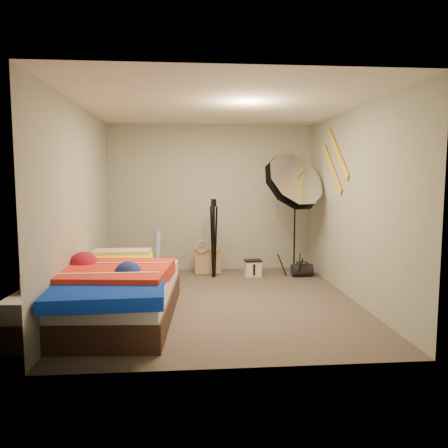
{
  "coord_description": "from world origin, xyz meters",
  "views": [
    {
      "loc": [
        -0.43,
        -5.52,
        1.62
      ],
      "look_at": [
        0.1,
        0.6,
        0.95
      ],
      "focal_mm": 35.0,
      "sensor_mm": 36.0,
      "label": 1
    }
  ],
  "objects": [
    {
      "name": "camera_tripod",
      "position": [
        0.0,
        1.39,
        0.73
      ],
      "size": [
        0.09,
        0.09,
        1.26
      ],
      "color": "black",
      "rests_on": "floor"
    },
    {
      "name": "wall_stripe_upper",
      "position": [
        1.73,
        0.6,
        1.95
      ],
      "size": [
        0.02,
        0.91,
        0.78
      ],
      "primitive_type": "cube",
      "rotation": [
        0.7,
        0.0,
        0.0
      ],
      "color": "gold",
      "rests_on": "wall_right"
    },
    {
      "name": "wall_right",
      "position": [
        1.75,
        0.0,
        1.25
      ],
      "size": [
        0.0,
        4.0,
        4.0
      ],
      "primitive_type": "plane",
      "rotation": [
        1.57,
        0.0,
        -1.57
      ],
      "color": "#999C8D",
      "rests_on": "floor"
    },
    {
      "name": "ceiling",
      "position": [
        0.0,
        0.0,
        2.5
      ],
      "size": [
        4.0,
        4.0,
        0.0
      ],
      "primitive_type": "plane",
      "rotation": [
        3.14,
        0.0,
        0.0
      ],
      "color": "silver",
      "rests_on": "wall_back"
    },
    {
      "name": "wrapping_roll",
      "position": [
        -0.9,
        1.42,
        0.37
      ],
      "size": [
        0.12,
        0.23,
        0.75
      ],
      "primitive_type": "cylinder",
      "rotation": [
        -0.17,
        0.0,
        -0.17
      ],
      "color": "#547EB3",
      "rests_on": "floor"
    },
    {
      "name": "photo_umbrella",
      "position": [
        1.21,
        1.2,
        1.51
      ],
      "size": [
        1.07,
        1.05,
        2.1
      ],
      "color": "black",
      "rests_on": "floor"
    },
    {
      "name": "tote_bag",
      "position": [
        -0.08,
        1.64,
        0.21
      ],
      "size": [
        0.43,
        0.19,
        0.44
      ],
      "primitive_type": "cube",
      "rotation": [
        -0.14,
        0.0,
        0.02
      ],
      "color": "tan",
      "rests_on": "floor"
    },
    {
      "name": "duffel_bag",
      "position": [
        1.44,
        1.33,
        0.1
      ],
      "size": [
        0.34,
        0.22,
        0.2
      ],
      "primitive_type": "cylinder",
      "rotation": [
        0.0,
        1.57,
        0.04
      ],
      "color": "black",
      "rests_on": "floor"
    },
    {
      "name": "wall_left",
      "position": [
        -1.75,
        0.0,
        1.25
      ],
      "size": [
        0.0,
        4.0,
        4.0
      ],
      "primitive_type": "plane",
      "rotation": [
        1.57,
        0.0,
        1.57
      ],
      "color": "#999C8D",
      "rests_on": "floor"
    },
    {
      "name": "wall_back",
      "position": [
        0.0,
        2.0,
        1.25
      ],
      "size": [
        3.5,
        0.0,
        3.5
      ],
      "primitive_type": "plane",
      "rotation": [
        1.57,
        0.0,
        0.0
      ],
      "color": "#999C8D",
      "rests_on": "floor"
    },
    {
      "name": "wall_front",
      "position": [
        0.0,
        -2.0,
        1.25
      ],
      "size": [
        3.5,
        0.0,
        3.5
      ],
      "primitive_type": "plane",
      "rotation": [
        -1.57,
        0.0,
        0.0
      ],
      "color": "#999C8D",
      "rests_on": "floor"
    },
    {
      "name": "floor",
      "position": [
        0.0,
        0.0,
        0.0
      ],
      "size": [
        4.0,
        4.0,
        0.0
      ],
      "primitive_type": "plane",
      "color": "brown",
      "rests_on": "ground"
    },
    {
      "name": "wall_stripe_lower",
      "position": [
        1.73,
        0.85,
        1.75
      ],
      "size": [
        0.02,
        0.91,
        0.78
      ],
      "primitive_type": "cube",
      "rotation": [
        0.7,
        0.0,
        0.0
      ],
      "color": "gold",
      "rests_on": "wall_right"
    },
    {
      "name": "camera_case",
      "position": [
        0.64,
        1.4,
        0.13
      ],
      "size": [
        0.26,
        0.2,
        0.25
      ],
      "primitive_type": "cube",
      "rotation": [
        0.0,
        0.0,
        0.08
      ],
      "color": "silver",
      "rests_on": "floor"
    },
    {
      "name": "bed",
      "position": [
        -1.35,
        -0.56,
        0.32
      ],
      "size": [
        1.65,
        2.4,
        0.64
      ],
      "color": "#40281E",
      "rests_on": "floor"
    }
  ]
}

